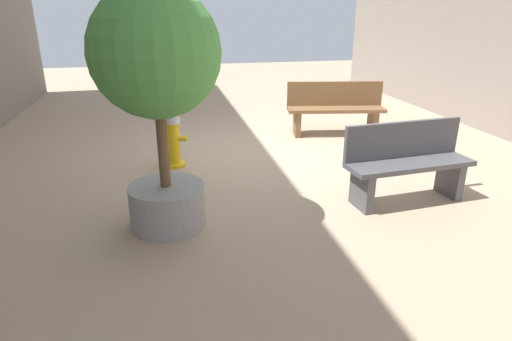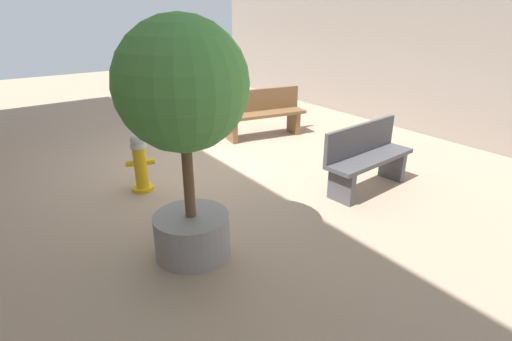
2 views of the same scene
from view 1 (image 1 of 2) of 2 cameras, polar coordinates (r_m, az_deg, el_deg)
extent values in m
plane|color=tan|center=(7.08, -0.46, 2.65)|extent=(23.40, 23.40, 0.00)
cylinder|color=gold|center=(6.51, -10.71, 0.86)|extent=(0.31, 0.31, 0.05)
cylinder|color=gold|center=(6.41, -10.90, 3.60)|extent=(0.18, 0.18, 0.60)
cylinder|color=silver|center=(6.32, -11.10, 6.47)|extent=(0.23, 0.23, 0.06)
sphere|color=silver|center=(6.30, -11.16, 7.24)|extent=(0.21, 0.21, 0.21)
cylinder|color=gold|center=(6.43, -12.13, 4.23)|extent=(0.15, 0.12, 0.08)
cylinder|color=gold|center=(6.36, -9.74, 4.21)|extent=(0.15, 0.12, 0.08)
cylinder|color=gold|center=(6.54, -10.58, 4.27)|extent=(0.14, 0.17, 0.11)
cube|color=brown|center=(8.23, 15.21, 6.14)|extent=(0.17, 0.41, 0.45)
cube|color=brown|center=(7.93, 5.47, 6.25)|extent=(0.17, 0.41, 0.45)
cube|color=brown|center=(7.99, 10.55, 7.99)|extent=(1.80, 0.74, 0.06)
cube|color=brown|center=(8.12, 10.39, 10.01)|extent=(1.73, 0.37, 0.44)
cube|color=#4C4C51|center=(5.84, 24.31, -0.96)|extent=(0.13, 0.40, 0.45)
cube|color=#4C4C51|center=(5.13, 13.85, -2.55)|extent=(0.13, 0.40, 0.45)
cube|color=#4C4C51|center=(5.38, 19.74, 0.80)|extent=(1.57, 0.57, 0.06)
cube|color=#4C4C51|center=(5.45, 18.89, 3.93)|extent=(1.54, 0.20, 0.44)
cylinder|color=gray|center=(4.69, -11.64, -4.57)|extent=(0.80, 0.80, 0.46)
cylinder|color=brown|center=(4.44, -12.31, 3.86)|extent=(0.11, 0.11, 0.98)
sphere|color=#4C9342|center=(4.27, -13.22, 15.02)|extent=(1.25, 1.25, 1.25)
camera|label=2|loc=(1.84, -77.12, 13.62)|focal=27.86mm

